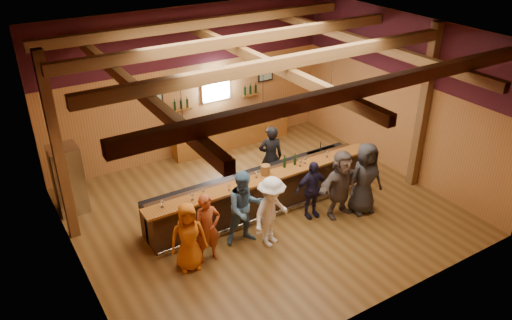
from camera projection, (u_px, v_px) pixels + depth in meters
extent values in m
plane|color=brown|center=(262.00, 211.00, 12.82)|extent=(9.00, 9.00, 0.00)
cube|color=#975A29|center=(191.00, 84.00, 14.77)|extent=(9.00, 0.04, 4.50)
cube|color=#975A29|center=(384.00, 212.00, 8.76)|extent=(9.00, 0.04, 4.50)
cube|color=#975A29|center=(67.00, 182.00, 9.68)|extent=(0.04, 8.00, 4.50)
cube|color=#975A29|center=(399.00, 96.00, 13.85)|extent=(0.04, 8.00, 4.50)
cube|color=brown|center=(263.00, 36.00, 10.71)|extent=(9.00, 8.00, 0.04)
cube|color=#390F16|center=(188.00, 37.00, 14.10)|extent=(9.00, 0.01, 1.70)
cube|color=#390F16|center=(55.00, 115.00, 9.03)|extent=(0.01, 8.00, 1.70)
cube|color=#390F16|center=(406.00, 46.00, 13.19)|extent=(0.01, 8.00, 1.70)
cube|color=#563518|center=(58.00, 151.00, 10.88)|extent=(0.22, 0.22, 4.50)
cube|color=#563518|center=(423.00, 109.00, 13.03)|extent=(0.22, 0.22, 4.50)
cube|color=#563518|center=(356.00, 90.00, 8.60)|extent=(8.80, 0.20, 0.25)
cube|color=#563518|center=(290.00, 61.00, 10.10)|extent=(8.80, 0.20, 0.25)
cube|color=#563518|center=(240.00, 40.00, 11.61)|extent=(8.80, 0.20, 0.25)
cube|color=#563518|center=(202.00, 24.00, 13.11)|extent=(8.80, 0.20, 0.25)
cube|color=#563518|center=(132.00, 85.00, 9.58)|extent=(0.18, 7.80, 0.22)
cube|color=#563518|center=(263.00, 61.00, 10.97)|extent=(0.18, 7.80, 0.22)
cube|color=#563518|center=(365.00, 43.00, 12.36)|extent=(0.18, 7.80, 0.22)
cube|color=black|center=(262.00, 194.00, 12.57)|extent=(6.00, 0.60, 1.05)
cube|color=brown|center=(266.00, 178.00, 12.18)|extent=(6.30, 0.50, 0.06)
cube|color=black|center=(254.00, 174.00, 12.67)|extent=(6.00, 0.48, 0.05)
cube|color=black|center=(254.00, 189.00, 12.89)|extent=(6.00, 0.48, 0.90)
cube|color=silver|center=(317.00, 156.00, 13.62)|extent=(0.45, 0.40, 0.14)
cube|color=silver|center=(331.00, 152.00, 13.85)|extent=(0.45, 0.40, 0.14)
cylinder|color=silver|center=(271.00, 214.00, 12.43)|extent=(6.00, 0.06, 0.06)
cube|color=brown|center=(232.00, 133.00, 15.96)|extent=(4.00, 0.50, 0.90)
cube|color=black|center=(232.00, 119.00, 15.74)|extent=(4.00, 0.52, 0.05)
cube|color=silver|center=(216.00, 86.00, 15.20)|extent=(0.95, 0.08, 0.95)
cube|color=white|center=(216.00, 86.00, 15.16)|extent=(0.78, 0.01, 0.78)
cube|color=black|center=(154.00, 96.00, 14.24)|extent=(0.55, 0.04, 0.45)
cube|color=silver|center=(154.00, 97.00, 14.22)|extent=(0.45, 0.01, 0.35)
cube|color=black|center=(265.00, 74.00, 16.01)|extent=(0.55, 0.04, 0.45)
cube|color=silver|center=(266.00, 75.00, 15.99)|extent=(0.45, 0.01, 0.35)
cube|color=black|center=(291.00, 69.00, 16.47)|extent=(0.55, 0.04, 0.45)
cube|color=silver|center=(291.00, 70.00, 16.45)|extent=(0.45, 0.01, 0.35)
cube|color=brown|center=(181.00, 109.00, 14.83)|extent=(0.60, 0.18, 0.04)
cylinder|color=black|center=(175.00, 106.00, 14.66)|extent=(0.07, 0.07, 0.26)
cylinder|color=black|center=(181.00, 105.00, 14.76)|extent=(0.07, 0.07, 0.26)
cylinder|color=black|center=(187.00, 103.00, 14.85)|extent=(0.07, 0.07, 0.26)
cube|color=brown|center=(250.00, 95.00, 15.94)|extent=(0.60, 0.18, 0.04)
cylinder|color=black|center=(245.00, 91.00, 15.78)|extent=(0.07, 0.07, 0.26)
cylinder|color=black|center=(250.00, 90.00, 15.87)|extent=(0.07, 0.07, 0.26)
cylinder|color=black|center=(256.00, 89.00, 15.96)|extent=(0.07, 0.07, 0.26)
cylinder|color=black|center=(182.00, 105.00, 10.33)|extent=(0.01, 0.01, 1.25)
sphere|color=#FB420C|center=(184.00, 133.00, 10.63)|extent=(0.24, 0.24, 0.24)
cylinder|color=black|center=(263.00, 88.00, 11.26)|extent=(0.01, 0.01, 1.25)
sphere|color=#FB420C|center=(263.00, 114.00, 11.56)|extent=(0.24, 0.24, 0.24)
cylinder|color=black|center=(332.00, 74.00, 12.19)|extent=(0.01, 0.01, 1.25)
sphere|color=#FB420C|center=(330.00, 98.00, 12.48)|extent=(0.24, 0.24, 0.24)
cube|color=silver|center=(68.00, 180.00, 12.45)|extent=(0.70, 0.70, 1.80)
imported|color=#CC6113|center=(188.00, 237.00, 10.52)|extent=(0.88, 0.67, 1.60)
imported|color=#9A3F1C|center=(208.00, 228.00, 10.76)|extent=(0.61, 0.42, 1.63)
imported|color=#497093|center=(245.00, 208.00, 11.28)|extent=(1.00, 0.84, 1.84)
imported|color=white|center=(271.00, 212.00, 11.22)|extent=(1.28, 1.00, 1.75)
imported|color=#1E1A34|center=(312.00, 190.00, 12.27)|extent=(0.93, 0.46, 1.54)
imported|color=#5B4E49|center=(341.00, 184.00, 12.29)|extent=(1.67, 0.60, 1.78)
imported|color=#28272A|center=(365.00, 179.00, 12.40)|extent=(1.01, 0.73, 1.90)
imported|color=black|center=(271.00, 157.00, 13.52)|extent=(0.77, 0.64, 1.81)
cylinder|color=brown|center=(265.00, 170.00, 12.20)|extent=(0.23, 0.23, 0.25)
cylinder|color=black|center=(285.00, 163.00, 12.53)|extent=(0.07, 0.07, 0.25)
cylinder|color=black|center=(285.00, 157.00, 12.45)|extent=(0.03, 0.03, 0.09)
cylinder|color=black|center=(295.00, 160.00, 12.65)|extent=(0.07, 0.07, 0.24)
cylinder|color=black|center=(295.00, 155.00, 12.57)|extent=(0.02, 0.02, 0.08)
cylinder|color=silver|center=(162.00, 207.00, 10.96)|extent=(0.07, 0.07, 0.01)
cylinder|color=silver|center=(162.00, 205.00, 10.94)|extent=(0.01, 0.01, 0.10)
sphere|color=silver|center=(162.00, 202.00, 10.90)|extent=(0.08, 0.08, 0.08)
cylinder|color=silver|center=(193.00, 200.00, 11.22)|extent=(0.07, 0.07, 0.01)
cylinder|color=silver|center=(192.00, 198.00, 11.19)|extent=(0.01, 0.01, 0.10)
sphere|color=silver|center=(192.00, 195.00, 11.15)|extent=(0.08, 0.08, 0.08)
cylinder|color=silver|center=(203.00, 196.00, 11.36)|extent=(0.07, 0.07, 0.01)
cylinder|color=silver|center=(203.00, 194.00, 11.34)|extent=(0.01, 0.01, 0.11)
sphere|color=silver|center=(203.00, 191.00, 11.30)|extent=(0.08, 0.08, 0.08)
cylinder|color=silver|center=(229.00, 190.00, 11.60)|extent=(0.06, 0.06, 0.01)
cylinder|color=silver|center=(229.00, 188.00, 11.57)|extent=(0.01, 0.01, 0.09)
sphere|color=silver|center=(229.00, 185.00, 11.54)|extent=(0.07, 0.07, 0.07)
cylinder|color=silver|center=(256.00, 177.00, 12.12)|extent=(0.07, 0.07, 0.01)
cylinder|color=silver|center=(256.00, 175.00, 12.10)|extent=(0.01, 0.01, 0.10)
sphere|color=silver|center=(256.00, 172.00, 12.06)|extent=(0.08, 0.08, 0.08)
cylinder|color=silver|center=(300.00, 166.00, 12.64)|extent=(0.07, 0.07, 0.01)
cylinder|color=silver|center=(300.00, 164.00, 12.61)|extent=(0.01, 0.01, 0.10)
sphere|color=silver|center=(300.00, 161.00, 12.57)|extent=(0.08, 0.08, 0.08)
cylinder|color=silver|center=(305.00, 163.00, 12.76)|extent=(0.07, 0.07, 0.01)
cylinder|color=silver|center=(305.00, 161.00, 12.74)|extent=(0.01, 0.01, 0.10)
sphere|color=silver|center=(305.00, 158.00, 12.70)|extent=(0.08, 0.08, 0.08)
cylinder|color=silver|center=(327.00, 157.00, 13.08)|extent=(0.07, 0.07, 0.01)
cylinder|color=silver|center=(327.00, 155.00, 13.05)|extent=(0.01, 0.01, 0.10)
sphere|color=silver|center=(327.00, 152.00, 13.02)|extent=(0.08, 0.08, 0.08)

